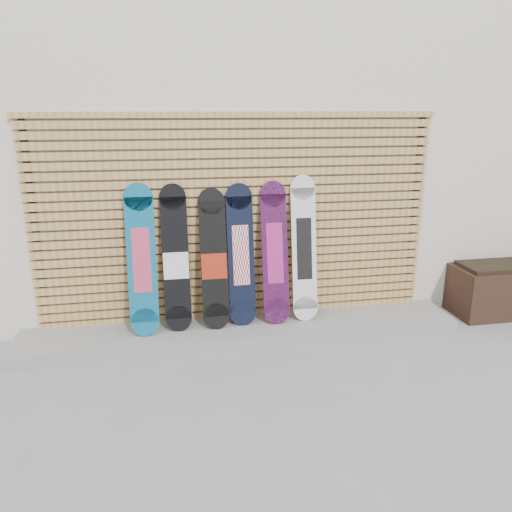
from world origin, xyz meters
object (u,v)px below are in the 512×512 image
at_px(snowboard_1, 176,259).
at_px(snowboard_3, 241,255).
at_px(snowboard_0, 142,260).
at_px(snowboard_4, 275,253).
at_px(planter_box, 510,288).
at_px(snowboard_5, 304,249).
at_px(snowboard_2, 214,260).

relative_size(snowboard_1, snowboard_3, 1.01).
relative_size(snowboard_0, snowboard_4, 1.01).
xyz_separation_m(planter_box, snowboard_5, (-2.50, 0.08, 0.59)).
height_order(snowboard_1, snowboard_5, snowboard_5).
height_order(planter_box, snowboard_0, snowboard_0).
xyz_separation_m(planter_box, snowboard_3, (-3.18, 0.08, 0.55)).
relative_size(planter_box, snowboard_4, 0.91).
bearing_deg(planter_box, snowboard_4, 178.74).
height_order(snowboard_0, snowboard_5, snowboard_5).
xyz_separation_m(planter_box, snowboard_1, (-3.85, 0.07, 0.55)).
bearing_deg(snowboard_5, planter_box, -1.76).
distance_m(snowboard_1, snowboard_2, 0.39).
bearing_deg(snowboard_2, snowboard_5, 1.29).
distance_m(snowboard_2, snowboard_3, 0.29).
bearing_deg(planter_box, snowboard_1, 179.02).
height_order(planter_box, snowboard_4, snowboard_4).
distance_m(snowboard_1, snowboard_4, 1.03).
relative_size(snowboard_2, snowboard_5, 0.93).
bearing_deg(snowboard_2, snowboard_1, 178.40).
bearing_deg(snowboard_0, snowboard_1, 4.51).
bearing_deg(snowboard_1, snowboard_5, 0.46).
height_order(planter_box, snowboard_2, snowboard_2).
distance_m(snowboard_2, snowboard_5, 0.97).
xyz_separation_m(snowboard_0, snowboard_1, (0.34, 0.03, -0.02)).
bearing_deg(snowboard_3, planter_box, -1.41).
bearing_deg(snowboard_5, snowboard_2, -178.71).
height_order(snowboard_2, snowboard_4, snowboard_4).
bearing_deg(snowboard_2, snowboard_4, 0.60).
relative_size(snowboard_1, snowboard_4, 1.00).
height_order(snowboard_1, snowboard_3, snowboard_1).
distance_m(snowboard_2, snowboard_4, 0.65).
bearing_deg(snowboard_0, snowboard_3, 2.19).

